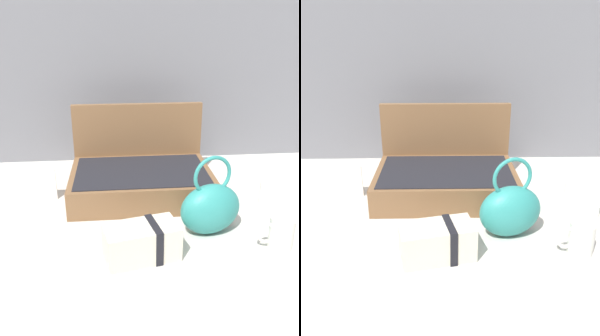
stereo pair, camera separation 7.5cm
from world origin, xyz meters
The scene contains 7 objects.
ground_plane centered at (0.00, 0.00, 0.00)m, with size 6.00×6.00×0.00m, color beige.
open_suitcase centered at (-0.02, 0.19, 0.07)m, with size 0.50×0.35×0.30m.
teal_pouch_handbag centered at (0.16, -0.10, 0.08)m, with size 0.21×0.15×0.24m.
cream_toiletry_bag centered at (-0.05, -0.21, 0.05)m, with size 0.21×0.14×0.10m.
coffee_mug centered at (0.34, -0.20, 0.05)m, with size 0.10×0.07×0.09m.
info_card_left centered at (-0.37, 0.16, 0.06)m, with size 0.09×0.01×0.12m, color white.
poster_card_right centered at (0.40, -0.01, 0.06)m, with size 0.12×0.01×0.12m, color white.
Camera 2 is at (-0.03, -1.02, 0.59)m, focal length 38.82 mm.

